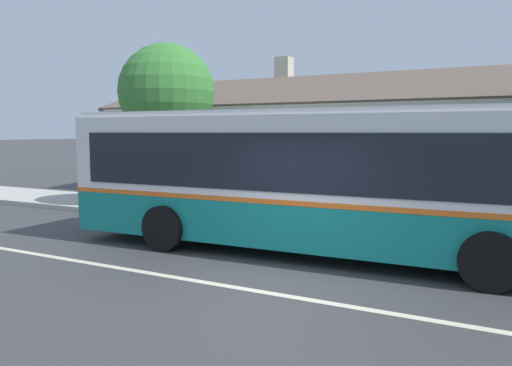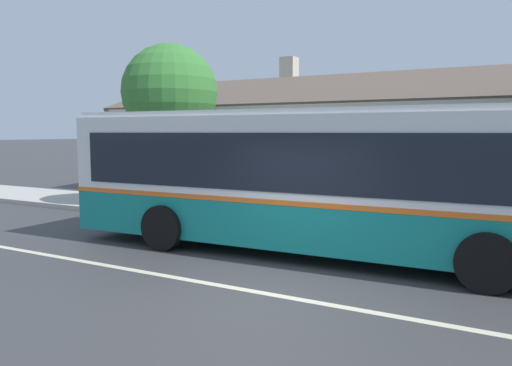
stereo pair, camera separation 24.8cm
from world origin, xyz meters
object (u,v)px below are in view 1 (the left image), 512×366
(transit_bus, at_px, (316,177))
(bike_rack, at_px, (115,188))
(street_tree_secondary, at_px, (167,93))
(bench_by_building, at_px, (192,198))

(transit_bus, bearing_deg, bike_rack, 160.93)
(transit_bus, distance_m, bike_rack, 9.05)
(street_tree_secondary, bearing_deg, bench_by_building, -32.67)
(transit_bus, relative_size, bike_rack, 9.70)
(bench_by_building, distance_m, bike_rack, 3.51)
(transit_bus, xyz_separation_m, bench_by_building, (-5.02, 2.56, -1.08))
(transit_bus, bearing_deg, street_tree_secondary, 151.45)
(transit_bus, distance_m, bench_by_building, 5.73)
(bench_by_building, bearing_deg, bike_rack, 173.70)
(street_tree_secondary, distance_m, bike_rack, 3.73)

